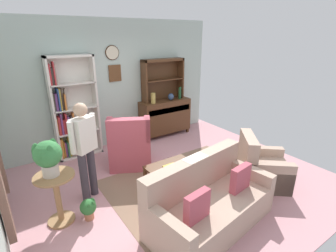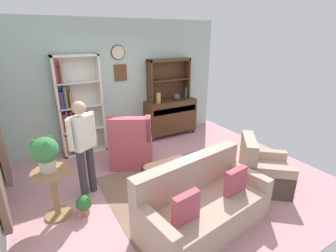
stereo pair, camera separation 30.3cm
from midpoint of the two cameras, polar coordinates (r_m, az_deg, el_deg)
name	(u,v)px [view 1 (the left image)]	position (r m, az deg, el deg)	size (l,w,h in m)	color
ground_plane	(170,180)	(4.64, -1.53, -12.18)	(5.40, 4.60, 0.02)	#C68C93
wall_back	(116,84)	(5.93, -13.06, 9.25)	(5.00, 0.09, 2.80)	#ADC1B7
area_rug	(189,184)	(4.53, 2.77, -12.93)	(2.72, 2.01, 0.01)	#846651
bookshelf	(71,112)	(5.55, -22.56, 2.90)	(0.90, 0.30, 2.10)	silver
sideboard	(165,116)	(6.42, -2.02, 2.30)	(1.30, 0.45, 0.92)	#4C2D19
sideboard_hutch	(162,74)	(6.27, -2.68, 11.73)	(1.10, 0.26, 1.00)	#4C2D19
vase_tall	(153,98)	(6.01, -4.82, 6.31)	(0.11, 0.11, 0.25)	tan
vase_round	(171,97)	(6.30, -0.74, 6.65)	(0.15, 0.15, 0.17)	#33476B
bottle_wine	(180,93)	(6.41, 1.32, 7.50)	(0.07, 0.07, 0.31)	#194223
couch_floral	(209,204)	(3.58, 6.73, -17.10)	(1.90, 1.09, 0.90)	tan
armchair_floral	(261,168)	(4.64, 18.59, -9.08)	(1.08, 1.08, 0.88)	tan
wingback_chair	(130,148)	(5.00, -10.30, -4.92)	(1.06, 1.07, 1.05)	#B74C5B
plant_stand	(57,193)	(3.87, -25.99, -13.63)	(0.52, 0.52, 0.73)	#997047
potted_plant_large	(48,156)	(3.62, -27.82, -6.01)	(0.35, 0.35, 0.48)	beige
potted_plant_small	(89,208)	(3.91, -19.78, -17.10)	(0.22, 0.22, 0.31)	#AD6B4C
person_reading	(85,145)	(4.02, -20.45, -4.13)	(0.49, 0.34, 1.56)	#38333D
coffee_table	(171,169)	(4.25, -1.42, -9.79)	(0.80, 0.50, 0.42)	#4C2D19
book_stack	(170,168)	(4.08, -1.74, -9.43)	(0.22, 0.14, 0.07)	#B22D33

